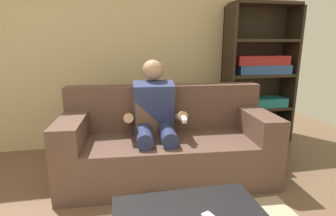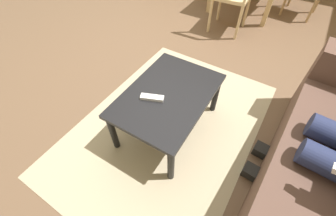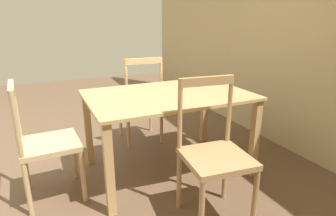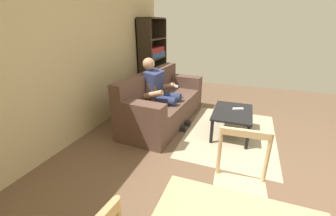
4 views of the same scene
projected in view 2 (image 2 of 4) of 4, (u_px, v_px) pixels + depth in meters
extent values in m
plane|color=brown|center=(175.00, 50.00, 2.70)|extent=(8.40, 8.40, 0.00)
cube|color=brown|center=(332.00, 202.00, 1.29)|extent=(2.09, 0.96, 0.44)
cylinder|color=tan|center=(289.00, 148.00, 1.53)|extent=(0.11, 0.11, 0.44)
cube|color=black|center=(269.00, 154.00, 1.70)|extent=(0.12, 0.25, 0.08)
cylinder|color=tan|center=(280.00, 172.00, 1.42)|extent=(0.11, 0.11, 0.44)
cube|color=black|center=(259.00, 176.00, 1.58)|extent=(0.12, 0.25, 0.08)
cube|color=black|center=(168.00, 95.00, 1.63)|extent=(0.86, 0.60, 0.03)
cylinder|color=black|center=(166.00, 75.00, 2.09)|extent=(0.05, 0.05, 0.38)
cylinder|color=black|center=(113.00, 132.00, 1.65)|extent=(0.05, 0.05, 0.38)
cylinder|color=black|center=(216.00, 95.00, 1.91)|extent=(0.05, 0.05, 0.38)
cylinder|color=black|center=(171.00, 165.00, 1.48)|extent=(0.05, 0.05, 0.38)
cube|color=white|center=(152.00, 98.00, 1.57)|extent=(0.11, 0.18, 0.02)
cube|color=tan|center=(271.00, 0.00, 2.81)|extent=(0.06, 0.06, 0.71)
cylinder|color=tan|center=(314.00, 6.00, 2.97)|extent=(0.04, 0.04, 0.47)
cylinder|color=#D1B27F|center=(247.00, 10.00, 2.91)|extent=(0.04, 0.04, 0.45)
cylinder|color=#D1B27F|center=(220.00, 4.00, 3.03)|extent=(0.04, 0.04, 0.45)
cylinder|color=#D1B27F|center=(239.00, 23.00, 2.69)|extent=(0.04, 0.04, 0.45)
cylinder|color=#D1B27F|center=(210.00, 16.00, 2.81)|extent=(0.04, 0.04, 0.45)
cube|color=tan|center=(168.00, 126.00, 1.92)|extent=(2.02, 1.43, 0.01)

